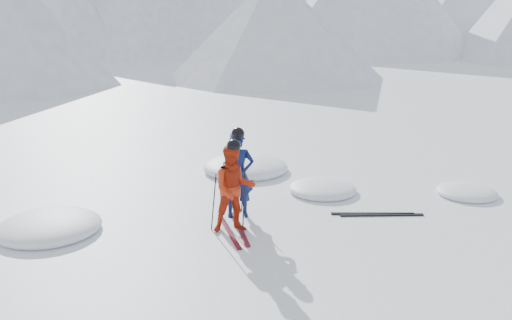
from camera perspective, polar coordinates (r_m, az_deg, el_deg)
ground at (r=11.67m, az=7.33°, el=-4.79°), size 160.00×160.00×0.00m
skier_blue at (r=10.73m, az=-1.88°, el=-1.62°), size 0.74×0.62×1.72m
skier_red at (r=10.01m, az=-2.32°, el=-3.05°), size 0.97×0.85×1.66m
pole_blue_left at (r=10.80m, az=-3.65°, el=-3.12°), size 0.12×0.08×1.14m
pole_blue_right at (r=11.14m, az=-1.40°, el=-2.52°), size 0.12×0.07×1.15m
pole_red_left at (r=10.18m, az=-4.48°, el=-4.43°), size 0.11×0.09×1.10m
pole_red_right at (r=10.37m, az=-1.28°, el=-4.01°), size 0.11×0.08×1.10m
ski_worn_left at (r=10.24m, az=-2.86°, el=-7.49°), size 0.58×1.65×0.03m
ski_worn_right at (r=10.35m, az=-1.69°, el=-7.22°), size 0.69×1.62×0.03m
ski_loose_a at (r=11.33m, az=12.19°, el=-5.55°), size 1.48×0.99×0.03m
ski_loose_b at (r=11.30m, az=13.08°, el=-5.66°), size 1.51×0.94×0.03m
snow_lumps at (r=12.51m, az=-2.66°, el=-3.30°), size 10.09×6.08×0.49m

